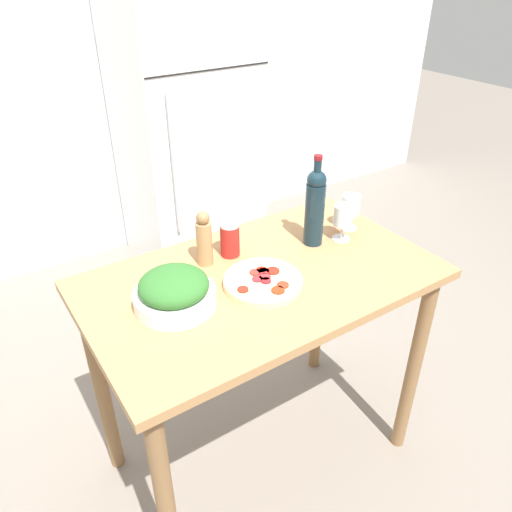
# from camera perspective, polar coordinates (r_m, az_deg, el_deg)

# --- Properties ---
(ground_plane) EXTENTS (14.00, 14.00, 0.00)m
(ground_plane) POSITION_cam_1_polar(r_m,az_deg,el_deg) (2.36, 0.51, -21.43)
(ground_plane) COLOR slate
(wall_back) EXTENTS (6.40, 0.06, 2.60)m
(wall_back) POSITION_cam_1_polar(r_m,az_deg,el_deg) (3.40, -20.72, 19.88)
(wall_back) COLOR silver
(wall_back) RESTS_ON ground_plane
(refrigerator) EXTENTS (0.78, 0.71, 1.84)m
(refrigerator) POSITION_cam_1_polar(r_m,az_deg,el_deg) (3.31, -7.91, 14.42)
(refrigerator) COLOR white
(refrigerator) RESTS_ON ground_plane
(prep_counter) EXTENTS (1.20, 0.71, 0.94)m
(prep_counter) POSITION_cam_1_polar(r_m,az_deg,el_deg) (1.79, 0.63, -6.19)
(prep_counter) COLOR #A87A4C
(prep_counter) RESTS_ON ground_plane
(wine_bottle) EXTENTS (0.07, 0.07, 0.35)m
(wine_bottle) POSITION_cam_1_polar(r_m,az_deg,el_deg) (1.84, 6.75, 5.76)
(wine_bottle) COLOR #142833
(wine_bottle) RESTS_ON prep_counter
(wine_glass_near) EXTENTS (0.07, 0.07, 0.14)m
(wine_glass_near) POSITION_cam_1_polar(r_m,az_deg,el_deg) (1.90, 9.92, 4.40)
(wine_glass_near) COLOR silver
(wine_glass_near) RESTS_ON prep_counter
(wine_glass_far) EXTENTS (0.07, 0.07, 0.14)m
(wine_glass_far) POSITION_cam_1_polar(r_m,az_deg,el_deg) (1.99, 10.77, 5.61)
(wine_glass_far) COLOR silver
(wine_glass_far) RESTS_ON prep_counter
(pepper_mill) EXTENTS (0.06, 0.06, 0.20)m
(pepper_mill) POSITION_cam_1_polar(r_m,az_deg,el_deg) (1.73, -5.95, 1.91)
(pepper_mill) COLOR #AD7F51
(pepper_mill) RESTS_ON prep_counter
(salad_bowl) EXTENTS (0.26, 0.26, 0.12)m
(salad_bowl) POSITION_cam_1_polar(r_m,az_deg,el_deg) (1.56, -9.32, -4.00)
(salad_bowl) COLOR white
(salad_bowl) RESTS_ON prep_counter
(homemade_pizza) EXTENTS (0.27, 0.27, 0.03)m
(homemade_pizza) POSITION_cam_1_polar(r_m,az_deg,el_deg) (1.65, 0.81, -2.91)
(homemade_pizza) COLOR beige
(homemade_pizza) RESTS_ON prep_counter
(salt_canister) EXTENTS (0.07, 0.07, 0.13)m
(salt_canister) POSITION_cam_1_polar(r_m,az_deg,el_deg) (1.79, -3.01, 1.97)
(salt_canister) COLOR #B2231E
(salt_canister) RESTS_ON prep_counter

